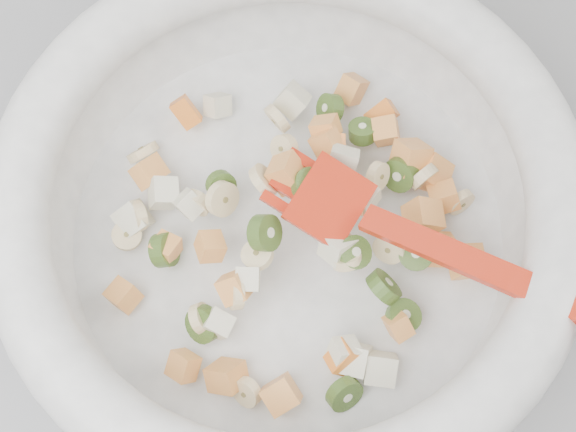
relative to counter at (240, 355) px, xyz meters
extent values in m
cube|color=gray|center=(0.00, 0.00, 0.00)|extent=(2.00, 0.60, 0.90)
cylinder|color=white|center=(0.06, -0.01, 0.46)|extent=(0.35, 0.35, 0.02)
torus|color=white|center=(0.06, -0.01, 0.54)|extent=(0.43, 0.43, 0.05)
cylinder|color=#D1BD8B|center=(0.03, -0.04, 0.51)|extent=(0.03, 0.03, 0.02)
cylinder|color=#D1BD8B|center=(0.17, 0.01, 0.49)|extent=(0.03, 0.02, 0.03)
cylinder|color=#D1BD8B|center=(0.07, 0.03, 0.51)|extent=(0.03, 0.03, 0.02)
cylinder|color=#D1BD8B|center=(0.00, 0.01, 0.50)|extent=(0.03, 0.03, 0.03)
cylinder|color=#D1BD8B|center=(-0.01, -0.07, 0.49)|extent=(0.02, 0.03, 0.03)
cylinder|color=#D1BD8B|center=(-0.06, 0.00, 0.48)|extent=(0.03, 0.03, 0.01)
cylinder|color=#D1BD8B|center=(0.13, -0.05, 0.49)|extent=(0.03, 0.02, 0.03)
cylinder|color=#D1BD8B|center=(0.20, -0.02, 0.48)|extent=(0.03, 0.02, 0.03)
cylinder|color=#D1BD8B|center=(-0.05, 0.02, 0.49)|extent=(0.02, 0.03, 0.03)
cylinder|color=#D1BD8B|center=(-0.04, 0.07, 0.48)|extent=(0.03, 0.03, 0.03)
cylinder|color=#D1BD8B|center=(0.01, -0.13, 0.48)|extent=(0.02, 0.03, 0.03)
cylinder|color=#D1BD8B|center=(0.07, 0.04, 0.50)|extent=(0.03, 0.03, 0.03)
cylinder|color=#D1BD8B|center=(0.14, 0.01, 0.50)|extent=(0.03, 0.03, 0.03)
cylinder|color=#D1BD8B|center=(0.02, 0.01, 0.51)|extent=(0.04, 0.03, 0.03)
cylinder|color=#D1BD8B|center=(0.05, 0.01, 0.52)|extent=(0.02, 0.03, 0.03)
cylinder|color=#D1BD8B|center=(0.01, -0.06, 0.50)|extent=(0.02, 0.03, 0.03)
cylinder|color=#D1BD8B|center=(0.10, -0.05, 0.51)|extent=(0.03, 0.03, 0.03)
cylinder|color=#D1BD8B|center=(0.07, 0.07, 0.50)|extent=(0.02, 0.03, 0.03)
cube|color=#FFA750|center=(0.17, 0.02, 0.49)|extent=(0.04, 0.03, 0.04)
cube|color=#FFA750|center=(0.17, -0.05, 0.48)|extent=(0.02, 0.03, 0.03)
cube|color=#FFA750|center=(0.03, -0.14, 0.48)|extent=(0.03, 0.03, 0.03)
cube|color=#FFA750|center=(0.19, -0.01, 0.49)|extent=(0.03, 0.02, 0.03)
cube|color=#FFA750|center=(-0.03, -0.02, 0.49)|extent=(0.03, 0.03, 0.02)
cube|color=#FFA750|center=(0.01, -0.06, 0.51)|extent=(0.03, 0.03, 0.03)
cube|color=#FFA750|center=(-0.04, 0.05, 0.49)|extent=(0.03, 0.03, 0.03)
cube|color=#FFA750|center=(0.00, -0.02, 0.50)|extent=(0.03, 0.02, 0.03)
cube|color=#FFA750|center=(0.10, 0.04, 0.51)|extent=(0.03, 0.03, 0.03)
cube|color=#FFA750|center=(0.19, -0.06, 0.48)|extent=(0.03, 0.02, 0.03)
cube|color=#FFA750|center=(0.14, 0.10, 0.48)|extent=(0.03, 0.03, 0.03)
cube|color=#FFA750|center=(-0.03, -0.11, 0.48)|extent=(0.03, 0.03, 0.03)
cube|color=#FFA750|center=(0.07, 0.02, 0.52)|extent=(0.04, 0.03, 0.04)
cube|color=#FFA750|center=(0.11, -0.01, 0.51)|extent=(0.03, 0.03, 0.02)
cube|color=#FFA750|center=(-0.07, -0.04, 0.48)|extent=(0.03, 0.03, 0.02)
cube|color=#FFA750|center=(0.13, -0.10, 0.49)|extent=(0.02, 0.03, 0.03)
cube|color=#FFA750|center=(0.15, 0.05, 0.49)|extent=(0.02, 0.02, 0.02)
cube|color=#FFA750|center=(0.10, 0.05, 0.50)|extent=(0.03, 0.03, 0.03)
cube|color=#FFA750|center=(0.00, -0.12, 0.48)|extent=(0.03, 0.03, 0.04)
cube|color=#FFA750|center=(0.18, 0.01, 0.48)|extent=(0.04, 0.04, 0.04)
cube|color=#FFA750|center=(0.16, -0.03, 0.49)|extent=(0.03, 0.03, 0.03)
cylinder|color=#6BA436|center=(-0.01, -0.08, 0.49)|extent=(0.04, 0.04, 0.03)
cylinder|color=#6BA436|center=(0.14, 0.05, 0.49)|extent=(0.03, 0.03, 0.02)
cylinder|color=#6BA436|center=(0.10, -0.05, 0.51)|extent=(0.04, 0.04, 0.02)
cylinder|color=#6BA436|center=(0.15, -0.06, 0.49)|extent=(0.04, 0.03, 0.02)
cylinder|color=#6BA436|center=(0.04, -0.03, 0.52)|extent=(0.03, 0.04, 0.04)
cylinder|color=#6BA436|center=(0.11, 0.08, 0.49)|extent=(0.03, 0.03, 0.03)
cylinder|color=#6BA436|center=(0.08, -0.15, 0.48)|extent=(0.03, 0.03, 0.03)
cylinder|color=#6BA436|center=(0.12, -0.08, 0.50)|extent=(0.03, 0.04, 0.03)
cylinder|color=#6BA436|center=(0.02, 0.02, 0.50)|extent=(0.03, 0.03, 0.03)
cylinder|color=#6BA436|center=(0.08, 0.00, 0.52)|extent=(0.03, 0.03, 0.03)
cylinder|color=#6BA436|center=(0.09, 0.00, 0.51)|extent=(0.04, 0.03, 0.03)
cylinder|color=#6BA436|center=(0.13, -0.10, 0.49)|extent=(0.03, 0.03, 0.02)
cylinder|color=#6BA436|center=(0.16, 0.01, 0.49)|extent=(0.03, 0.04, 0.04)
cylinder|color=#6BA436|center=(-0.03, -0.02, 0.49)|extent=(0.03, 0.04, 0.04)
cube|color=#EDE8C9|center=(0.09, -0.12, 0.48)|extent=(0.03, 0.03, 0.03)
cube|color=#EDE8C9|center=(0.03, 0.10, 0.48)|extent=(0.03, 0.03, 0.03)
cube|color=#EDE8C9|center=(-0.01, 0.01, 0.50)|extent=(0.03, 0.03, 0.02)
cube|color=#EDE8C9|center=(0.12, -0.01, 0.50)|extent=(0.03, 0.03, 0.02)
cube|color=#EDE8C9|center=(0.08, -0.12, 0.49)|extent=(0.03, 0.03, 0.03)
cube|color=#EDE8C9|center=(-0.05, 0.02, 0.48)|extent=(0.03, 0.03, 0.03)
cube|color=#EDE8C9|center=(0.00, -0.08, 0.49)|extent=(0.03, 0.03, 0.03)
cube|color=#EDE8C9|center=(0.11, -0.13, 0.48)|extent=(0.03, 0.03, 0.03)
cube|color=#EDE8C9|center=(0.09, 0.09, 0.49)|extent=(0.03, 0.03, 0.03)
cube|color=#EDE8C9|center=(0.03, -0.06, 0.51)|extent=(0.02, 0.02, 0.02)
cube|color=#EDE8C9|center=(-0.03, 0.03, 0.49)|extent=(0.03, 0.02, 0.03)
cube|color=#EDE8C9|center=(0.11, 0.02, 0.51)|extent=(0.03, 0.03, 0.03)
cube|color=#EDE8C9|center=(0.09, -0.05, 0.51)|extent=(0.03, 0.03, 0.03)
cube|color=orange|center=(0.08, -0.12, 0.49)|extent=(0.03, 0.03, 0.03)
cube|color=orange|center=(0.00, 0.10, 0.49)|extent=(0.03, 0.03, 0.03)
cube|color=orange|center=(0.16, 0.07, 0.48)|extent=(0.03, 0.02, 0.02)
cube|color=orange|center=(0.11, 0.04, 0.50)|extent=(0.02, 0.03, 0.02)
cube|color=red|center=(0.09, -0.01, 0.52)|extent=(0.08, 0.08, 0.02)
cube|color=red|center=(0.08, 0.02, 0.52)|extent=(0.02, 0.02, 0.01)
cube|color=red|center=(0.07, 0.01, 0.52)|extent=(0.02, 0.02, 0.01)
cube|color=red|center=(0.06, 0.00, 0.52)|extent=(0.02, 0.02, 0.01)
cube|color=red|center=(0.05, -0.01, 0.52)|extent=(0.02, 0.02, 0.01)
cube|color=red|center=(0.18, -0.09, 0.55)|extent=(0.14, 0.13, 0.04)
camera|label=1|loc=(0.02, -0.23, 1.06)|focal=50.00mm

